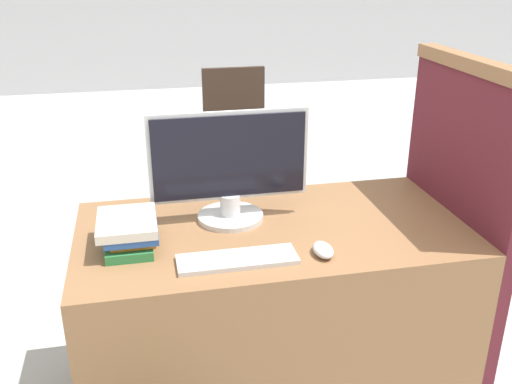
% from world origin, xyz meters
% --- Properties ---
extents(desk, '(1.41, 0.74, 0.75)m').
position_xyz_m(desk, '(0.00, 0.37, 0.38)').
color(desk, '#8C603D').
rests_on(desk, ground_plane).
extents(carrel_divider, '(0.07, 0.74, 1.34)m').
position_xyz_m(carrel_divider, '(0.73, 0.37, 0.68)').
color(carrel_divider, '#5B1E28').
rests_on(carrel_divider, ground_plane).
extents(monitor, '(0.58, 0.25, 0.41)m').
position_xyz_m(monitor, '(-0.14, 0.47, 0.96)').
color(monitor, silver).
rests_on(monitor, desk).
extents(keyboard, '(0.39, 0.12, 0.02)m').
position_xyz_m(keyboard, '(-0.17, 0.15, 0.76)').
color(keyboard, silver).
rests_on(keyboard, desk).
extents(mouse, '(0.06, 0.11, 0.04)m').
position_xyz_m(mouse, '(0.12, 0.13, 0.77)').
color(mouse, silver).
rests_on(mouse, desk).
extents(book_stack, '(0.20, 0.27, 0.11)m').
position_xyz_m(book_stack, '(-0.51, 0.33, 0.81)').
color(book_stack, '#2D7F42').
rests_on(book_stack, desk).
extents(far_chair, '(0.44, 0.44, 0.94)m').
position_xyz_m(far_chair, '(0.22, 2.37, 0.51)').
color(far_chair, '#38281E').
rests_on(far_chair, ground_plane).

